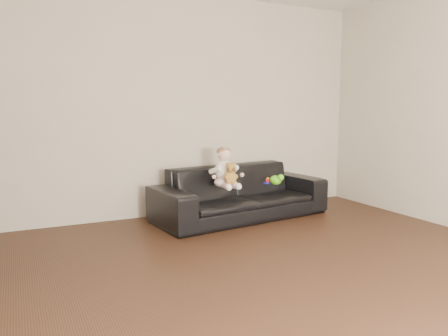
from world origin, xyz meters
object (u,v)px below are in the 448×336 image
teddy_bear (231,174)px  toy_rattle (268,181)px  toy_green (276,180)px  baby (224,170)px  toy_blue_disc (267,183)px  sofa (241,192)px

teddy_bear → toy_rattle: (0.57, 0.16, -0.14)m
teddy_bear → toy_green: size_ratio=1.57×
baby → toy_blue_disc: bearing=-0.3°
baby → toy_green: bearing=-11.3°
teddy_bear → toy_blue_disc: 0.61m
baby → teddy_bear: bearing=-88.9°
baby → toy_green: baby is taller
toy_green → toy_blue_disc: size_ratio=1.75×
toy_green → toy_rattle: size_ratio=2.47×
baby → sofa: bearing=20.0°
toy_blue_disc → teddy_bear: bearing=-163.4°
sofa → teddy_bear: 0.45m
sofa → toy_rattle: sofa is taller
sofa → toy_rattle: bearing=-23.9°
toy_green → teddy_bear: bearing=-175.3°
teddy_bear → toy_rattle: teddy_bear is taller
sofa → teddy_bear: bearing=-142.9°
baby → toy_blue_disc: 0.60m
toy_green → toy_blue_disc: 0.14m
baby → teddy_bear: (0.01, -0.14, -0.03)m
sofa → toy_green: bearing=-37.6°
sofa → toy_green: size_ratio=13.02×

